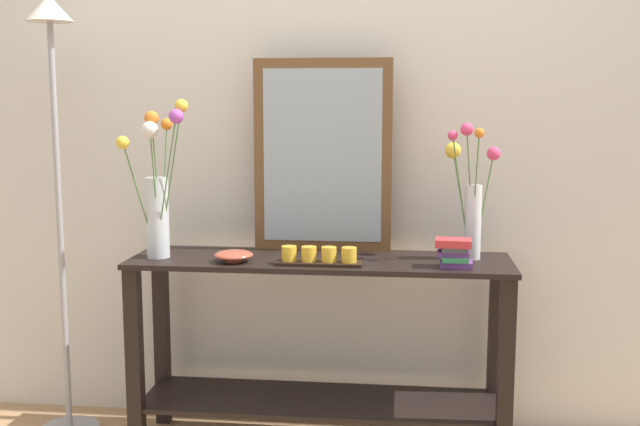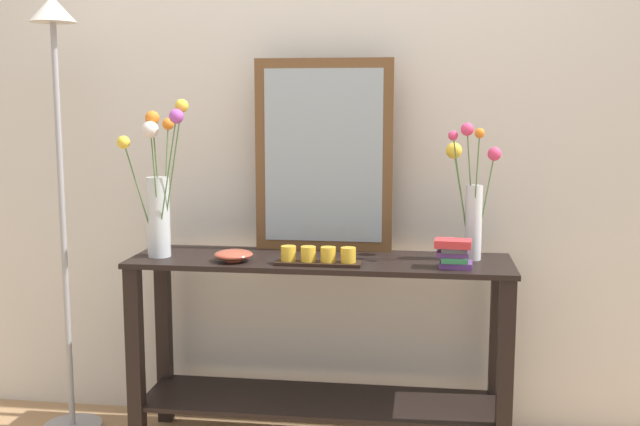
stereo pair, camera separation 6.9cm
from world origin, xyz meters
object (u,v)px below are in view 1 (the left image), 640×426
at_px(decorative_bowl, 234,255).
at_px(book_stack, 454,253).
at_px(console_table, 320,334).
at_px(candle_tray, 319,257).
at_px(tall_vase_left, 157,193).
at_px(floor_lamp, 56,144).
at_px(mirror_leaning, 323,156).
at_px(vase_right, 471,196).

xyz_separation_m(decorative_bowl, book_stack, (0.82, -0.00, 0.03)).
height_order(console_table, candle_tray, candle_tray).
height_order(tall_vase_left, floor_lamp, floor_lamp).
relative_size(tall_vase_left, candle_tray, 1.90).
relative_size(candle_tray, decorative_bowl, 2.18).
height_order(candle_tray, floor_lamp, floor_lamp).
distance_m(candle_tray, decorative_bowl, 0.32).
height_order(candle_tray, book_stack, book_stack).
bearing_deg(mirror_leaning, candle_tray, -86.43).
height_order(tall_vase_left, decorative_bowl, tall_vase_left).
height_order(book_stack, floor_lamp, floor_lamp).
distance_m(candle_tray, book_stack, 0.49).
distance_m(console_table, decorative_bowl, 0.46).
height_order(console_table, vase_right, vase_right).
distance_m(tall_vase_left, candle_tray, 0.66).
relative_size(mirror_leaning, decorative_bowl, 5.23).
bearing_deg(tall_vase_left, floor_lamp, 169.59).
height_order(tall_vase_left, candle_tray, tall_vase_left).
height_order(console_table, tall_vase_left, tall_vase_left).
bearing_deg(console_table, tall_vase_left, -174.35).
bearing_deg(decorative_bowl, tall_vase_left, 173.03).
xyz_separation_m(tall_vase_left, decorative_bowl, (0.30, -0.04, -0.23)).
distance_m(mirror_leaning, tall_vase_left, 0.66).
xyz_separation_m(console_table, candle_tray, (0.01, -0.11, 0.33)).
distance_m(console_table, mirror_leaning, 0.70).
bearing_deg(decorative_bowl, console_table, 17.18).
relative_size(candle_tray, floor_lamp, 0.18).
relative_size(console_table, mirror_leaning, 1.90).
distance_m(mirror_leaning, decorative_bowl, 0.54).
distance_m(vase_right, candle_tray, 0.62).
xyz_separation_m(mirror_leaning, tall_vase_left, (-0.61, -0.23, -0.13)).
relative_size(mirror_leaning, book_stack, 5.39).
relative_size(vase_right, floor_lamp, 0.29).
bearing_deg(decorative_bowl, vase_right, 10.18).
bearing_deg(decorative_bowl, mirror_leaning, 41.09).
relative_size(mirror_leaning, vase_right, 1.48).
relative_size(vase_right, book_stack, 3.65).
bearing_deg(floor_lamp, tall_vase_left, -10.41).
bearing_deg(book_stack, tall_vase_left, 177.91).
bearing_deg(vase_right, book_stack, -112.34).
bearing_deg(book_stack, vase_right, 67.66).
bearing_deg(candle_tray, mirror_leaning, 93.57).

